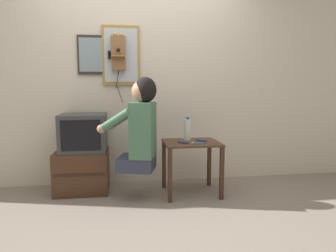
{
  "coord_description": "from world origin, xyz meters",
  "views": [
    {
      "loc": [
        -0.18,
        -2.56,
        1.13
      ],
      "look_at": [
        0.27,
        0.5,
        0.76
      ],
      "focal_mm": 32.0,
      "sensor_mm": 36.0,
      "label": 1
    }
  ],
  "objects_px": {
    "cell_phone_held": "(183,142)",
    "water_bottle": "(187,129)",
    "wall_mirror": "(121,55)",
    "cell_phone_spare": "(201,140)",
    "framed_picture": "(91,55)",
    "toothbrush": "(197,143)",
    "television": "(84,133)",
    "person": "(141,125)",
    "wall_phone_antique": "(118,53)"
  },
  "relations": [
    {
      "from": "framed_picture",
      "to": "toothbrush",
      "type": "distance_m",
      "value": 1.6
    },
    {
      "from": "person",
      "to": "wall_phone_antique",
      "type": "relative_size",
      "value": 1.19
    },
    {
      "from": "water_bottle",
      "to": "person",
      "type": "bearing_deg",
      "value": -159.03
    },
    {
      "from": "person",
      "to": "water_bottle",
      "type": "xyz_separation_m",
      "value": [
        0.53,
        0.2,
        -0.08
      ]
    },
    {
      "from": "cell_phone_spare",
      "to": "water_bottle",
      "type": "bearing_deg",
      "value": 124.69
    },
    {
      "from": "television",
      "to": "toothbrush",
      "type": "relative_size",
      "value": 3.08
    },
    {
      "from": "television",
      "to": "toothbrush",
      "type": "height_order",
      "value": "television"
    },
    {
      "from": "person",
      "to": "cell_phone_spare",
      "type": "height_order",
      "value": "person"
    },
    {
      "from": "toothbrush",
      "to": "wall_phone_antique",
      "type": "bearing_deg",
      "value": 40.88
    },
    {
      "from": "cell_phone_held",
      "to": "toothbrush",
      "type": "distance_m",
      "value": 0.16
    },
    {
      "from": "cell_phone_held",
      "to": "cell_phone_spare",
      "type": "relative_size",
      "value": 1.0
    },
    {
      "from": "person",
      "to": "wall_mirror",
      "type": "relative_size",
      "value": 1.39
    },
    {
      "from": "water_bottle",
      "to": "framed_picture",
      "type": "bearing_deg",
      "value": 159.97
    },
    {
      "from": "wall_mirror",
      "to": "cell_phone_spare",
      "type": "xyz_separation_m",
      "value": [
        0.85,
        -0.47,
        -0.95
      ]
    },
    {
      "from": "television",
      "to": "framed_picture",
      "type": "xyz_separation_m",
      "value": [
        0.08,
        0.25,
        0.87
      ]
    },
    {
      "from": "cell_phone_spare",
      "to": "framed_picture",
      "type": "bearing_deg",
      "value": 135.93
    },
    {
      "from": "cell_phone_spare",
      "to": "toothbrush",
      "type": "bearing_deg",
      "value": -139.63
    },
    {
      "from": "person",
      "to": "framed_picture",
      "type": "xyz_separation_m",
      "value": [
        -0.53,
        0.59,
        0.75
      ]
    },
    {
      "from": "person",
      "to": "water_bottle",
      "type": "height_order",
      "value": "person"
    },
    {
      "from": "water_bottle",
      "to": "wall_phone_antique",
      "type": "bearing_deg",
      "value": 155.34
    },
    {
      "from": "person",
      "to": "wall_mirror",
      "type": "height_order",
      "value": "wall_mirror"
    },
    {
      "from": "cell_phone_spare",
      "to": "wall_phone_antique",
      "type": "bearing_deg",
      "value": 131.55
    },
    {
      "from": "television",
      "to": "wall_mirror",
      "type": "relative_size",
      "value": 0.72
    },
    {
      "from": "wall_mirror",
      "to": "cell_phone_held",
      "type": "distance_m",
      "value": 1.27
    },
    {
      "from": "wall_phone_antique",
      "to": "cell_phone_held",
      "type": "relative_size",
      "value": 5.8
    },
    {
      "from": "water_bottle",
      "to": "wall_mirror",
      "type": "bearing_deg",
      "value": 151.82
    },
    {
      "from": "framed_picture",
      "to": "water_bottle",
      "type": "height_order",
      "value": "framed_picture"
    },
    {
      "from": "television",
      "to": "water_bottle",
      "type": "distance_m",
      "value": 1.15
    },
    {
      "from": "wall_mirror",
      "to": "cell_phone_spare",
      "type": "distance_m",
      "value": 1.36
    },
    {
      "from": "cell_phone_spare",
      "to": "wall_mirror",
      "type": "bearing_deg",
      "value": 128.61
    },
    {
      "from": "framed_picture",
      "to": "wall_mirror",
      "type": "distance_m",
      "value": 0.34
    },
    {
      "from": "framed_picture",
      "to": "toothbrush",
      "type": "xyz_separation_m",
      "value": [
        1.11,
        -0.64,
        -0.95
      ]
    },
    {
      "from": "wall_phone_antique",
      "to": "framed_picture",
      "type": "xyz_separation_m",
      "value": [
        -0.31,
        0.04,
        -0.02
      ]
    },
    {
      "from": "framed_picture",
      "to": "wall_mirror",
      "type": "xyz_separation_m",
      "value": [
        0.34,
        -0.0,
        -0.0
      ]
    },
    {
      "from": "wall_phone_antique",
      "to": "wall_mirror",
      "type": "bearing_deg",
      "value": 53.15
    },
    {
      "from": "wall_mirror",
      "to": "cell_phone_held",
      "type": "xyz_separation_m",
      "value": [
        0.63,
        -0.56,
        -0.95
      ]
    },
    {
      "from": "cell_phone_held",
      "to": "toothbrush",
      "type": "xyz_separation_m",
      "value": [
        0.13,
        -0.08,
        0.0
      ]
    },
    {
      "from": "framed_picture",
      "to": "cell_phone_held",
      "type": "distance_m",
      "value": 1.48
    },
    {
      "from": "television",
      "to": "wall_mirror",
      "type": "height_order",
      "value": "wall_mirror"
    },
    {
      "from": "cell_phone_spare",
      "to": "cell_phone_held",
      "type": "bearing_deg",
      "value": 179.48
    },
    {
      "from": "framed_picture",
      "to": "cell_phone_spare",
      "type": "relative_size",
      "value": 3.24
    },
    {
      "from": "television",
      "to": "cell_phone_held",
      "type": "distance_m",
      "value": 1.1
    },
    {
      "from": "television",
      "to": "toothbrush",
      "type": "bearing_deg",
      "value": -18.13
    },
    {
      "from": "cell_phone_held",
      "to": "wall_phone_antique",
      "type": "bearing_deg",
      "value": 118.16
    },
    {
      "from": "framed_picture",
      "to": "water_bottle",
      "type": "relative_size",
      "value": 1.75
    },
    {
      "from": "wall_phone_antique",
      "to": "water_bottle",
      "type": "distance_m",
      "value": 1.19
    },
    {
      "from": "framed_picture",
      "to": "cell_phone_spare",
      "type": "bearing_deg",
      "value": -21.65
    },
    {
      "from": "cell_phone_held",
      "to": "framed_picture",
      "type": "bearing_deg",
      "value": 126.28
    },
    {
      "from": "wall_mirror",
      "to": "cell_phone_held",
      "type": "bearing_deg",
      "value": -41.58
    },
    {
      "from": "cell_phone_held",
      "to": "water_bottle",
      "type": "bearing_deg",
      "value": 41.12
    }
  ]
}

